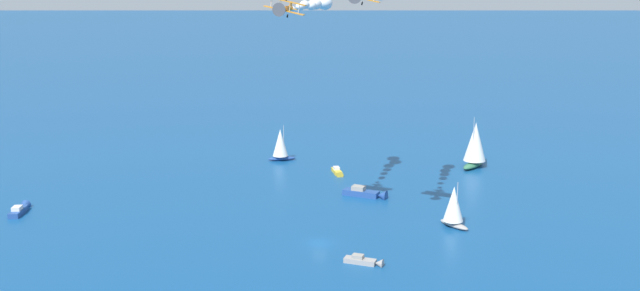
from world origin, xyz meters
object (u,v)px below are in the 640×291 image
Objects in this scene: motorboat_far_port at (365,261)px; biplane_wingman at (285,8)px; motorboat_inshore at (367,193)px; motorboat_outer_ring_a at (20,209)px; sailboat_ahead at (281,144)px; motorboat_trailing at (338,172)px; sailboat_far_stbd at (454,206)px; sailboat_mid_cluster at (475,144)px.

biplane_wingman is at bearing -29.23° from motorboat_far_port.
motorboat_outer_ring_a is at bearing 25.09° from motorboat_inshore.
motorboat_inshore is 1.23× the size of motorboat_outer_ring_a.
sailboat_ahead is 1.15× the size of motorboat_outer_ring_a.
biplane_wingman reaches higher than motorboat_trailing.
sailboat_far_stbd is 0.90× the size of motorboat_inshore.
motorboat_inshore is 19.30m from motorboat_trailing.
motorboat_inshore is 1.50× the size of motorboat_trailing.
motorboat_outer_ring_a is (64.23, 30.07, -0.14)m from motorboat_inshore.
motorboat_far_port is 0.72× the size of sailboat_ahead.
motorboat_trailing is (30.69, -30.21, -3.53)m from sailboat_far_stbd.
biplane_wingman is (-19.65, 52.34, 36.67)m from sailboat_ahead.
sailboat_ahead is 65.70m from motorboat_outer_ring_a.
motorboat_trailing is at bearing -87.16° from biplane_wingman.
motorboat_far_port is 0.89× the size of biplane_wingman.
sailboat_ahead is at bearing 8.36° from sailboat_mid_cluster.
sailboat_mid_cluster reaches higher than sailboat_ahead.
sailboat_ahead is at bearing -59.44° from motorboat_far_port.
motorboat_inshore is 37.95m from sailboat_mid_cluster.
sailboat_far_stbd is at bearing 144.46° from motorboat_inshore.
sailboat_far_stbd is at bearing -169.33° from motorboat_outer_ring_a.
sailboat_far_stbd is at bearing 141.00° from sailboat_ahead.
sailboat_far_stbd is at bearing 135.46° from motorboat_trailing.
motorboat_inshore is 0.77× the size of sailboat_mid_cluster.
motorboat_outer_ring_a is at bearing 40.77° from motorboat_trailing.
motorboat_trailing is 0.52× the size of sailboat_mid_cluster.
sailboat_ahead is (17.49, -8.81, 3.67)m from motorboat_trailing.
motorboat_inshore is 37.78m from sailboat_ahead.
motorboat_far_port is at bearing 80.31° from sailboat_mid_cluster.
motorboat_inshore reaches higher than motorboat_outer_ring_a.
sailboat_mid_cluster reaches higher than motorboat_trailing.
sailboat_ahead is (36.46, -61.75, 3.67)m from motorboat_far_port.
sailboat_ahead reaches higher than motorboat_inshore.
sailboat_ahead is 66.86m from biplane_wingman.
motorboat_far_port is 72.73m from motorboat_outer_ring_a.
sailboat_far_stbd is 62.00m from sailboat_ahead.
motorboat_far_port is 1.01× the size of motorboat_trailing.
sailboat_ahead reaches higher than motorboat_outer_ring_a.
motorboat_far_port is 0.67× the size of motorboat_inshore.
sailboat_ahead is (28.29, -24.81, 3.43)m from motorboat_inshore.
motorboat_trailing is at bearing 27.36° from sailboat_mid_cluster.
sailboat_ahead is at bearing -41.25° from motorboat_inshore.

